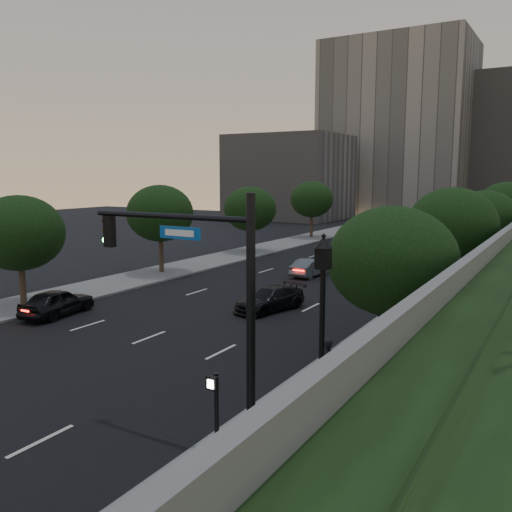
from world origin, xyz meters
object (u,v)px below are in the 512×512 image
Objects in this scene: traffic_signal_mast at (217,315)px; pedestrian_b at (415,318)px; sedan_mid_left at (311,267)px; sedan_far_left at (364,237)px; pedestrian_c at (382,313)px; sedan_near_right at (270,299)px; sedan_far_right at (449,250)px; sedan_near_left at (57,302)px; pedestrian_a at (328,366)px; street_lamp at (322,326)px.

traffic_signal_mast reaches higher than pedestrian_b.
sedan_mid_left is 0.80× the size of sedan_far_left.
sedan_mid_left is 14.60m from pedestrian_c.
traffic_signal_mast reaches higher than sedan_near_right.
sedan_near_right is at bearing -105.72° from sedan_far_right.
traffic_signal_mast is at bearing 113.28° from sedan_mid_left.
sedan_far_right is (13.91, 31.25, 0.00)m from sedan_near_left.
pedestrian_c is at bearing 121.31° from sedan_far_left.
sedan_far_right is at bearing -65.36° from pedestrian_a.
sedan_near_right is (-7.44, 9.91, -1.98)m from street_lamp.
traffic_signal_mast reaches higher than sedan_near_left.
traffic_signal_mast is at bearing -111.03° from street_lamp.
pedestrian_c reaches higher than sedan_mid_left.
sedan_near_right is at bearing -9.00° from pedestrian_c.
sedan_near_left is 2.26× the size of pedestrian_a.
sedan_far_left is at bearing 141.63° from sedan_far_right.
sedan_far_right is at bearing -97.65° from pedestrian_b.
pedestrian_c reaches higher than sedan_far_left.
sedan_mid_left is at bearing -121.67° from sedan_far_right.
street_lamp is 12.55m from sedan_near_right.
traffic_signal_mast is 13.07m from pedestrian_c.
street_lamp is 8.72m from pedestrian_b.
pedestrian_a is at bearing -36.95° from sedan_near_right.
street_lamp is 9.15m from pedestrian_c.
sedan_far_left is 2.61× the size of pedestrian_a.
sedan_near_right is 2.50× the size of pedestrian_b.
sedan_near_left is at bearing 72.68° from sedan_mid_left.
sedan_near_left is 18.29m from pedestrian_b.
pedestrian_a is at bearing 71.71° from traffic_signal_mast.
pedestrian_c is at bearing 132.39° from sedan_mid_left.
sedan_far_left is 31.84m from sedan_near_right.
sedan_near_right is 11.93m from pedestrian_a.
sedan_mid_left is 16.00m from pedestrian_b.
traffic_signal_mast reaches higher than street_lamp.
traffic_signal_mast is 1.25× the size of street_lamp.
sedan_near_right is (9.20, 6.71, -0.09)m from sedan_near_left.
sedan_far_right reaches higher than sedan_near_left.
sedan_far_right is 2.74× the size of pedestrian_c.
sedan_far_left reaches higher than sedan_near_right.
sedan_far_right is at bearing -86.49° from pedestrian_c.
street_lamp is 3.11× the size of pedestrian_b.
street_lamp is at bearing -38.61° from sedan_near_right.
sedan_near_left is 34.21m from sedan_far_right.
sedan_mid_left is at bearing 109.34° from sedan_far_left.
pedestrian_c is (1.93, -25.50, 0.20)m from sedan_far_right.
traffic_signal_mast reaches higher than sedan_far_left.
pedestrian_b is (8.29, -1.38, 0.40)m from sedan_near_right.
street_lamp is 22.76m from sedan_mid_left.
street_lamp is 1.29× the size of sedan_near_left.
pedestrian_b is (17.49, 5.33, 0.31)m from sedan_near_left.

